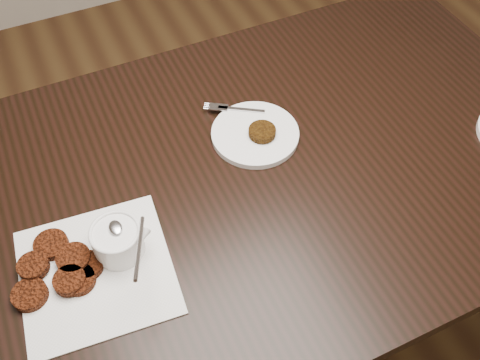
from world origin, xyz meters
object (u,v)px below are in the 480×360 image
napkin (96,272)px  plate_with_patty (255,132)px  sauce_ramekin (114,231)px  table (265,248)px

napkin → plate_with_patty: 0.49m
napkin → plate_with_patty: bearing=24.0°
napkin → sauce_ramekin: 0.10m
sauce_ramekin → plate_with_patty: bearing=23.9°
table → sauce_ramekin: sauce_ramekin is taller
table → plate_with_patty: bearing=87.2°
table → napkin: 0.59m
plate_with_patty → table: bearing=-92.8°
napkin → table: bearing=13.5°
sauce_ramekin → plate_with_patty: sauce_ramekin is taller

